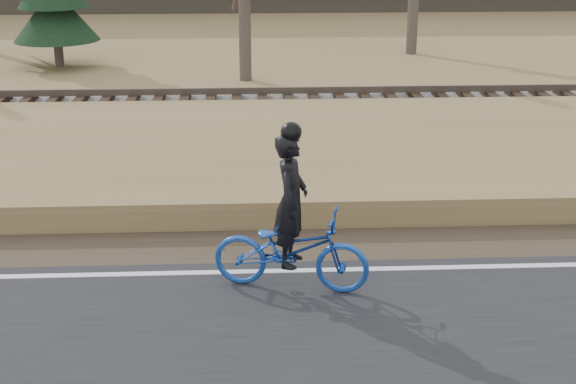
{
  "coord_description": "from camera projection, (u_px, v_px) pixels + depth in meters",
  "views": [
    {
      "loc": [
        -0.9,
        -9.7,
        4.78
      ],
      "look_at": [
        -0.4,
        0.5,
        1.1
      ],
      "focal_mm": 50.0,
      "sensor_mm": 36.0,
      "label": 1
    }
  ],
  "objects": [
    {
      "name": "road",
      "position": [
        340.0,
        384.0,
        8.42
      ],
      "size": [
        120.0,
        6.0,
        0.06
      ],
      "primitive_type": "cube",
      "color": "black",
      "rests_on": "ground"
    },
    {
      "name": "embankment",
      "position": [
        300.0,
        168.0,
        14.65
      ],
      "size": [
        120.0,
        5.0,
        0.44
      ],
      "primitive_type": "cube",
      "color": "#916F4A",
      "rests_on": "ground"
    },
    {
      "name": "ground",
      "position": [
        319.0,
        281.0,
        10.78
      ],
      "size": [
        120.0,
        120.0,
        0.0
      ],
      "primitive_type": "plane",
      "color": "#916F4A",
      "rests_on": "ground"
    },
    {
      "name": "cyclist",
      "position": [
        291.0,
        238.0,
        10.23
      ],
      "size": [
        2.13,
        1.16,
        2.23
      ],
      "rotation": [
        0.0,
        0.0,
        1.34
      ],
      "color": "#1743A0",
      "rests_on": "road"
    },
    {
      "name": "railroad",
      "position": [
        289.0,
        103.0,
        18.12
      ],
      "size": [
        120.0,
        2.4,
        0.29
      ],
      "color": "black",
      "rests_on": "ballast"
    },
    {
      "name": "edge_line",
      "position": [
        318.0,
        270.0,
        10.94
      ],
      "size": [
        120.0,
        0.12,
        0.01
      ],
      "primitive_type": "cube",
      "color": "silver",
      "rests_on": "road"
    },
    {
      "name": "ballast",
      "position": [
        289.0,
        116.0,
        18.22
      ],
      "size": [
        120.0,
        3.0,
        0.45
      ],
      "primitive_type": "cube",
      "color": "slate",
      "rests_on": "ground"
    },
    {
      "name": "shoulder",
      "position": [
        313.0,
        244.0,
        11.9
      ],
      "size": [
        120.0,
        1.6,
        0.04
      ],
      "primitive_type": "cube",
      "color": "#473A2B",
      "rests_on": "ground"
    }
  ]
}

